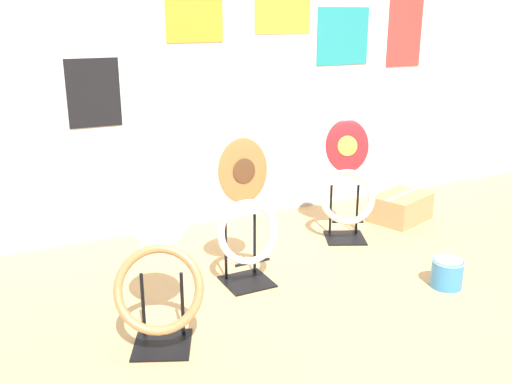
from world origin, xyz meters
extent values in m
plane|color=tan|center=(0.00, 0.00, 0.00)|extent=(14.00, 14.00, 0.00)
cube|color=silver|center=(0.00, 2.20, 1.30)|extent=(8.00, 0.06, 2.60)
cube|color=black|center=(-1.13, 2.17, 1.06)|extent=(0.36, 0.01, 0.46)
cube|color=red|center=(1.50, 2.17, 1.44)|extent=(0.35, 0.01, 0.61)
cube|color=teal|center=(0.87, 2.17, 1.40)|extent=(0.48, 0.01, 0.45)
cube|color=black|center=(-0.50, 1.08, 0.01)|extent=(0.28, 0.28, 0.01)
cylinder|color=black|center=(-0.60, 1.17, 0.20)|extent=(0.02, 0.02, 0.39)
cylinder|color=black|center=(-0.40, 1.17, 0.20)|extent=(0.02, 0.02, 0.39)
cylinder|color=black|center=(-0.50, 1.00, 0.17)|extent=(0.22, 0.02, 0.02)
torus|color=silver|center=(-0.50, 1.06, 0.34)|extent=(0.39, 0.15, 0.39)
ellipsoid|color=#936033|center=(-0.50, 1.13, 0.70)|extent=(0.32, 0.07, 0.39)
ellipsoid|color=#4C2D19|center=(-0.50, 1.11, 0.70)|extent=(0.14, 0.02, 0.15)
sphere|color=silver|center=(-0.59, 1.11, 0.51)|extent=(0.02, 0.02, 0.02)
sphere|color=silver|center=(-0.42, 1.11, 0.51)|extent=(0.02, 0.02, 0.02)
cube|color=black|center=(0.45, 1.41, 0.01)|extent=(0.37, 0.37, 0.01)
cylinder|color=black|center=(0.39, 1.54, 0.19)|extent=(0.02, 0.02, 0.37)
cylinder|color=black|center=(0.57, 1.46, 0.19)|extent=(0.02, 0.02, 0.37)
cylinder|color=black|center=(0.41, 1.34, 0.16)|extent=(0.21, 0.11, 0.02)
torus|color=beige|center=(0.44, 1.39, 0.33)|extent=(0.44, 0.34, 0.38)
ellipsoid|color=#AD1E23|center=(0.48, 1.49, 0.67)|extent=(0.33, 0.23, 0.37)
ellipsoid|color=yellow|center=(0.47, 1.48, 0.68)|extent=(0.14, 0.09, 0.14)
sphere|color=silver|center=(0.39, 1.49, 0.49)|extent=(0.02, 0.02, 0.02)
sphere|color=silver|center=(0.54, 1.42, 0.49)|extent=(0.02, 0.02, 0.02)
cube|color=black|center=(-1.17, 0.63, 0.01)|extent=(0.37, 0.37, 0.01)
cylinder|color=black|center=(-1.23, 0.76, 0.18)|extent=(0.02, 0.02, 0.34)
cylinder|color=black|center=(-1.05, 0.68, 0.18)|extent=(0.02, 0.02, 0.34)
cylinder|color=black|center=(-1.20, 0.56, 0.15)|extent=(0.21, 0.11, 0.02)
torus|color=#9E7042|center=(-1.18, 0.62, 0.32)|extent=(0.49, 0.40, 0.40)
ellipsoid|color=white|center=(-1.12, 0.76, 0.67)|extent=(0.35, 0.26, 0.37)
ellipsoid|color=silver|center=(-1.13, 0.74, 0.68)|extent=(0.15, 0.10, 0.14)
sphere|color=silver|center=(-1.22, 0.74, 0.49)|extent=(0.02, 0.02, 0.02)
sphere|color=silver|center=(-1.07, 0.67, 0.49)|extent=(0.02, 0.02, 0.02)
cylinder|color=teal|center=(0.55, 0.51, 0.09)|extent=(0.19, 0.19, 0.17)
torus|color=silver|center=(0.55, 0.51, 0.17)|extent=(0.19, 0.19, 0.01)
cylinder|color=#B2B2B7|center=(0.55, 0.51, 0.17)|extent=(0.16, 0.16, 0.00)
cube|color=#A37F51|center=(1.07, 1.55, 0.11)|extent=(0.54, 0.46, 0.21)
cube|color=#B7AD89|center=(1.07, 1.55, 0.21)|extent=(0.43, 0.18, 0.00)
camera|label=1|loc=(-1.84, -1.78, 1.57)|focal=40.00mm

